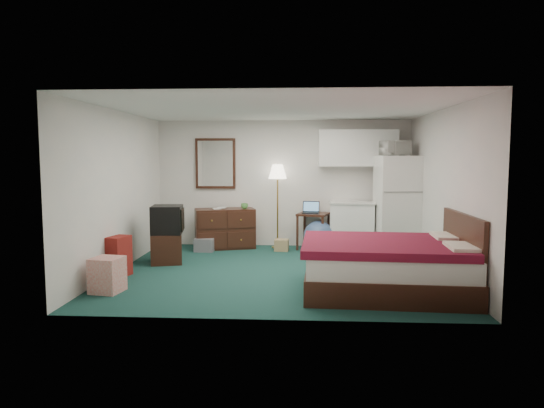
# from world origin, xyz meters

# --- Properties ---
(floor) EXTENTS (5.00, 4.50, 0.01)m
(floor) POSITION_xyz_m (0.00, 0.00, 0.00)
(floor) COLOR #122A29
(floor) RESTS_ON ground
(ceiling) EXTENTS (5.00, 4.50, 0.01)m
(ceiling) POSITION_xyz_m (0.00, 0.00, 2.50)
(ceiling) COLOR white
(ceiling) RESTS_ON walls
(walls) EXTENTS (5.01, 4.51, 2.50)m
(walls) POSITION_xyz_m (0.00, 0.00, 1.25)
(walls) COLOR white
(walls) RESTS_ON floor
(mirror) EXTENTS (0.80, 0.06, 1.00)m
(mirror) POSITION_xyz_m (-1.35, 2.22, 1.65)
(mirror) COLOR white
(mirror) RESTS_ON walls
(upper_cabinets) EXTENTS (1.50, 0.35, 0.70)m
(upper_cabinets) POSITION_xyz_m (1.45, 2.08, 1.95)
(upper_cabinets) COLOR white
(upper_cabinets) RESTS_ON walls
(headboard) EXTENTS (0.06, 1.56, 1.00)m
(headboard) POSITION_xyz_m (2.46, -1.06, 0.55)
(headboard) COLOR #371A16
(headboard) RESTS_ON walls
(dresser) EXTENTS (1.24, 0.81, 0.78)m
(dresser) POSITION_xyz_m (-1.12, 1.90, 0.39)
(dresser) COLOR #371A16
(dresser) RESTS_ON floor
(floor_lamp) EXTENTS (0.43, 0.43, 1.64)m
(floor_lamp) POSITION_xyz_m (-0.10, 2.02, 0.82)
(floor_lamp) COLOR #B88C38
(floor_lamp) RESTS_ON floor
(desk) EXTENTS (0.69, 0.69, 0.70)m
(desk) POSITION_xyz_m (0.60, 1.93, 0.35)
(desk) COLOR #371A16
(desk) RESTS_ON floor
(exercise_ball) EXTENTS (0.71, 0.71, 0.57)m
(exercise_ball) POSITION_xyz_m (0.70, 1.73, 0.29)
(exercise_ball) COLOR #3C5684
(exercise_ball) RESTS_ON floor
(kitchen_counter) EXTENTS (0.88, 0.70, 0.90)m
(kitchen_counter) POSITION_xyz_m (1.35, 1.91, 0.45)
(kitchen_counter) COLOR white
(kitchen_counter) RESTS_ON floor
(fridge) EXTENTS (0.80, 0.80, 1.80)m
(fridge) POSITION_xyz_m (2.13, 1.58, 0.90)
(fridge) COLOR white
(fridge) RESTS_ON floor
(bed) EXTENTS (2.18, 1.74, 0.67)m
(bed) POSITION_xyz_m (1.48, -1.06, 0.33)
(bed) COLOR maroon
(bed) RESTS_ON floor
(tv_stand) EXTENTS (0.62, 0.65, 0.50)m
(tv_stand) POSITION_xyz_m (-1.90, 0.53, 0.25)
(tv_stand) COLOR #371A16
(tv_stand) RESTS_ON floor
(suitcase) EXTENTS (0.32, 0.42, 0.60)m
(suitcase) POSITION_xyz_m (-2.35, -0.44, 0.30)
(suitcase) COLOR maroon
(suitcase) RESTS_ON floor
(retail_box) EXTENTS (0.43, 0.43, 0.46)m
(retail_box) POSITION_xyz_m (-2.19, -1.28, 0.23)
(retail_box) COLOR silver
(retail_box) RESTS_ON floor
(file_bin) EXTENTS (0.37, 0.29, 0.25)m
(file_bin) POSITION_xyz_m (-1.46, 1.54, 0.12)
(file_bin) COLOR slate
(file_bin) RESTS_ON floor
(cardboard_box_a) EXTENTS (0.28, 0.24, 0.22)m
(cardboard_box_a) POSITION_xyz_m (-0.01, 1.68, 0.11)
(cardboard_box_a) COLOR tan
(cardboard_box_a) RESTS_ON floor
(cardboard_box_b) EXTENTS (0.30, 0.34, 0.29)m
(cardboard_box_b) POSITION_xyz_m (0.71, 1.53, 0.14)
(cardboard_box_b) COLOR tan
(cardboard_box_b) RESTS_ON floor
(laptop) EXTENTS (0.35, 0.30, 0.22)m
(laptop) POSITION_xyz_m (0.55, 1.88, 0.81)
(laptop) COLOR black
(laptop) RESTS_ON desk
(crt_tv) EXTENTS (0.58, 0.61, 0.47)m
(crt_tv) POSITION_xyz_m (-1.89, 0.54, 0.73)
(crt_tv) COLOR black
(crt_tv) RESTS_ON tv_stand
(microwave) EXTENTS (0.56, 0.45, 0.34)m
(microwave) POSITION_xyz_m (2.06, 1.55, 1.97)
(microwave) COLOR white
(microwave) RESTS_ON fridge
(book_a) EXTENTS (0.15, 0.06, 0.20)m
(book_a) POSITION_xyz_m (-1.33, 1.78, 0.88)
(book_a) COLOR tan
(book_a) RESTS_ON dresser
(book_b) EXTENTS (0.18, 0.02, 0.24)m
(book_b) POSITION_xyz_m (-1.28, 1.92, 0.90)
(book_b) COLOR tan
(book_b) RESTS_ON dresser
(mug) EXTENTS (0.17, 0.16, 0.14)m
(mug) POSITION_xyz_m (-0.74, 1.89, 0.85)
(mug) COLOR #539D46
(mug) RESTS_ON dresser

